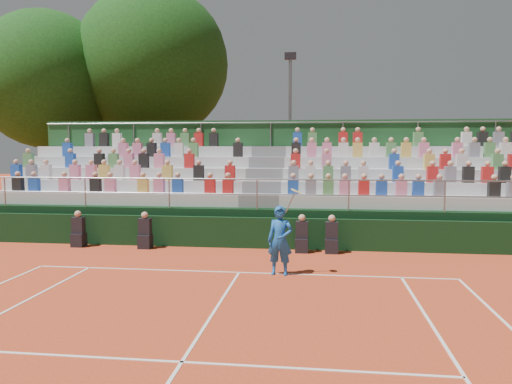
# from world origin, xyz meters

# --- Properties ---
(ground) EXTENTS (90.00, 90.00, 0.00)m
(ground) POSITION_xyz_m (0.00, 0.00, 0.00)
(ground) COLOR #C74521
(ground) RESTS_ON ground
(courtside_wall) EXTENTS (20.00, 0.15, 1.00)m
(courtside_wall) POSITION_xyz_m (0.00, 3.20, 0.50)
(courtside_wall) COLOR black
(courtside_wall) RESTS_ON ground
(line_officials) EXTENTS (8.63, 0.40, 1.19)m
(line_officials) POSITION_xyz_m (-1.33, 2.75, 0.48)
(line_officials) COLOR black
(line_officials) RESTS_ON ground
(grandstand) EXTENTS (20.00, 5.20, 4.40)m
(grandstand) POSITION_xyz_m (0.02, 6.43, 1.09)
(grandstand) COLOR black
(grandstand) RESTS_ON ground
(tennis_player) EXTENTS (0.87, 0.48, 2.22)m
(tennis_player) POSITION_xyz_m (1.07, -0.07, 0.89)
(tennis_player) COLOR #1655AB
(tennis_player) RESTS_ON ground
(tree_west) EXTENTS (7.18, 7.18, 10.39)m
(tree_west) POSITION_xyz_m (-12.25, 12.49, 6.78)
(tree_west) COLOR #3C2316
(tree_west) RESTS_ON ground
(tree_east) EXTENTS (8.17, 8.17, 11.89)m
(tree_east) POSITION_xyz_m (-6.98, 14.05, 7.79)
(tree_east) COLOR #3C2316
(tree_east) RESTS_ON ground
(floodlight_mast) EXTENTS (0.60, 0.25, 8.18)m
(floodlight_mast) POSITION_xyz_m (0.50, 13.88, 4.76)
(floodlight_mast) COLOR gray
(floodlight_mast) RESTS_ON ground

